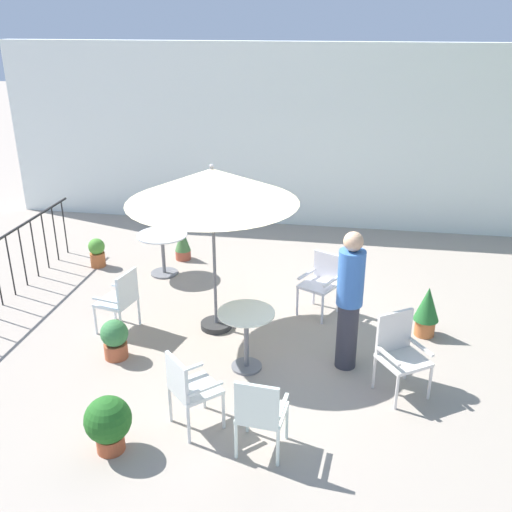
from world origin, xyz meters
The scene contains 16 objects.
ground_plane centered at (0.00, 0.00, 0.00)m, with size 60.00×60.00×0.00m, color #A39587.
villa_facade centered at (0.00, 4.72, 1.82)m, with size 12.09×0.30×3.63m, color white.
patio_umbrella_0 centered at (-0.54, 0.06, 2.06)m, with size 2.26×2.26×2.35m.
cafe_table_0 centered at (0.06, -0.85, 0.54)m, with size 0.70×0.70×0.78m.
cafe_table_1 centered at (-1.84, 1.70, 0.51)m, with size 0.84×0.84×0.72m.
patio_chair_0 centered at (1.88, -1.00, 0.55)m, with size 0.67×0.66×0.97m.
patio_chair_1 centered at (0.48, -2.34, 0.51)m, with size 0.50×0.48×0.90m.
patio_chair_2 centered at (-1.80, -0.23, 0.52)m, with size 0.54×0.57×0.90m.
patio_chair_3 centered at (-0.32, -2.07, 0.52)m, with size 0.64×0.64×0.89m.
patio_chair_4 centered at (0.88, 0.79, 0.53)m, with size 0.64×0.65×0.90m.
potted_plant_0 centered at (-3.09, 1.82, 0.27)m, with size 0.28×0.28×0.51m.
potted_plant_1 centered at (2.34, 0.35, 0.39)m, with size 0.34×0.34×0.72m.
potted_plant_2 centered at (-1.70, 2.38, 0.31)m, with size 0.28×0.28×0.62m.
potted_plant_3 centered at (-1.02, -2.54, 0.34)m, with size 0.48×0.48×0.61m.
potted_plant_4 centered at (-1.63, -0.90, 0.28)m, with size 0.35×0.35×0.53m.
standing_person centered at (1.28, -0.60, 0.94)m, with size 0.41×0.41×1.80m.
Camera 1 is at (1.21, -6.87, 4.08)m, focal length 40.42 mm.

